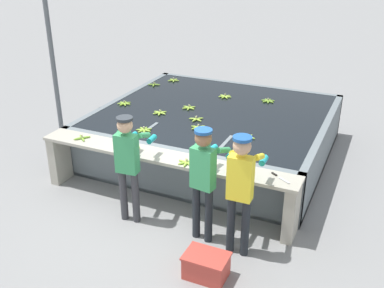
{
  "coord_description": "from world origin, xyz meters",
  "views": [
    {
      "loc": [
        2.93,
        -5.14,
        3.86
      ],
      "look_at": [
        0.0,
        1.31,
        0.62
      ],
      "focal_mm": 42.0,
      "sensor_mm": 36.0,
      "label": 1
    }
  ],
  "objects_px": {
    "banana_bunch_floating_3": "(268,101)",
    "banana_bunch_floating_4": "(189,108)",
    "banana_bunch_floating_5": "(198,127)",
    "worker_2": "(241,184)",
    "worker_1": "(204,174)",
    "banana_bunch_floating_6": "(144,130)",
    "banana_bunch_floating_7": "(196,119)",
    "banana_bunch_ledge_1": "(82,138)",
    "banana_bunch_floating_2": "(247,137)",
    "banana_bunch_floating_10": "(154,85)",
    "banana_bunch_floating_9": "(225,96)",
    "support_post_left": "(54,69)",
    "banana_bunch_ledge_0": "(132,148)",
    "worker_0": "(128,159)",
    "banana_bunch_floating_1": "(124,103)",
    "banana_bunch_floating_8": "(174,80)",
    "banana_bunch_ledge_2": "(187,162)",
    "crate": "(206,266)",
    "knife_0": "(278,176)"
  },
  "relations": [
    {
      "from": "banana_bunch_floating_3",
      "to": "banana_bunch_floating_4",
      "type": "distance_m",
      "value": 1.64
    },
    {
      "from": "banana_bunch_floating_5",
      "to": "worker_2",
      "type": "bearing_deg",
      "value": -52.55
    },
    {
      "from": "worker_1",
      "to": "banana_bunch_floating_6",
      "type": "distance_m",
      "value": 2.04
    },
    {
      "from": "banana_bunch_floating_7",
      "to": "banana_bunch_ledge_1",
      "type": "relative_size",
      "value": 1.16
    },
    {
      "from": "banana_bunch_floating_2",
      "to": "banana_bunch_ledge_1",
      "type": "distance_m",
      "value": 2.7
    },
    {
      "from": "banana_bunch_floating_4",
      "to": "banana_bunch_floating_10",
      "type": "height_order",
      "value": "same"
    },
    {
      "from": "worker_1",
      "to": "banana_bunch_floating_9",
      "type": "xyz_separation_m",
      "value": [
        -1.0,
        3.47,
        -0.11
      ]
    },
    {
      "from": "support_post_left",
      "to": "banana_bunch_ledge_0",
      "type": "bearing_deg",
      "value": -26.3
    },
    {
      "from": "worker_0",
      "to": "worker_1",
      "type": "xyz_separation_m",
      "value": [
        1.17,
        0.02,
        0.01
      ]
    },
    {
      "from": "banana_bunch_floating_1",
      "to": "support_post_left",
      "type": "height_order",
      "value": "support_post_left"
    },
    {
      "from": "banana_bunch_floating_9",
      "to": "banana_bunch_ledge_0",
      "type": "relative_size",
      "value": 1.0
    },
    {
      "from": "banana_bunch_floating_10",
      "to": "worker_1",
      "type": "bearing_deg",
      "value": -52.64
    },
    {
      "from": "worker_0",
      "to": "worker_1",
      "type": "distance_m",
      "value": 1.17
    },
    {
      "from": "worker_0",
      "to": "banana_bunch_floating_1",
      "type": "xyz_separation_m",
      "value": [
        -1.5,
        2.25,
        -0.1
      ]
    },
    {
      "from": "banana_bunch_ledge_0",
      "to": "banana_bunch_floating_8",
      "type": "bearing_deg",
      "value": 106.58
    },
    {
      "from": "banana_bunch_floating_6",
      "to": "banana_bunch_ledge_1",
      "type": "xyz_separation_m",
      "value": [
        -0.75,
        -0.72,
        0.0
      ]
    },
    {
      "from": "banana_bunch_floating_8",
      "to": "banana_bunch_ledge_0",
      "type": "height_order",
      "value": "banana_bunch_ledge_0"
    },
    {
      "from": "support_post_left",
      "to": "banana_bunch_floating_8",
      "type": "bearing_deg",
      "value": 60.77
    },
    {
      "from": "banana_bunch_ledge_2",
      "to": "banana_bunch_floating_1",
      "type": "bearing_deg",
      "value": 140.55
    },
    {
      "from": "banana_bunch_floating_9",
      "to": "crate",
      "type": "xyz_separation_m",
      "value": [
        1.36,
        -4.21,
        -0.74
      ]
    },
    {
      "from": "banana_bunch_floating_10",
      "to": "banana_bunch_floating_6",
      "type": "bearing_deg",
      "value": -64.89
    },
    {
      "from": "banana_bunch_ledge_1",
      "to": "banana_bunch_floating_3",
      "type": "bearing_deg",
      "value": 53.62
    },
    {
      "from": "banana_bunch_floating_2",
      "to": "banana_bunch_floating_9",
      "type": "xyz_separation_m",
      "value": [
        -1.07,
        1.81,
        -0.0
      ]
    },
    {
      "from": "banana_bunch_floating_3",
      "to": "banana_bunch_floating_5",
      "type": "bearing_deg",
      "value": -111.01
    },
    {
      "from": "banana_bunch_floating_3",
      "to": "banana_bunch_ledge_0",
      "type": "height_order",
      "value": "banana_bunch_ledge_0"
    },
    {
      "from": "knife_0",
      "to": "support_post_left",
      "type": "bearing_deg",
      "value": 166.67
    },
    {
      "from": "worker_0",
      "to": "banana_bunch_floating_8",
      "type": "distance_m",
      "value": 4.31
    },
    {
      "from": "banana_bunch_floating_1",
      "to": "banana_bunch_ledge_2",
      "type": "bearing_deg",
      "value": -39.45
    },
    {
      "from": "banana_bunch_floating_3",
      "to": "banana_bunch_ledge_1",
      "type": "distance_m",
      "value": 3.81
    },
    {
      "from": "banana_bunch_ledge_1",
      "to": "banana_bunch_ledge_2",
      "type": "relative_size",
      "value": 0.85
    },
    {
      "from": "banana_bunch_floating_2",
      "to": "banana_bunch_floating_3",
      "type": "distance_m",
      "value": 1.92
    },
    {
      "from": "banana_bunch_floating_6",
      "to": "banana_bunch_floating_10",
      "type": "xyz_separation_m",
      "value": [
        -1.11,
        2.37,
        0.0
      ]
    },
    {
      "from": "banana_bunch_floating_4",
      "to": "banana_bunch_floating_7",
      "type": "bearing_deg",
      "value": -52.81
    },
    {
      "from": "worker_2",
      "to": "banana_bunch_floating_4",
      "type": "relative_size",
      "value": 6.1
    },
    {
      "from": "banana_bunch_ledge_2",
      "to": "banana_bunch_floating_2",
      "type": "bearing_deg",
      "value": 67.84
    },
    {
      "from": "worker_1",
      "to": "banana_bunch_floating_7",
      "type": "distance_m",
      "value": 2.3
    },
    {
      "from": "banana_bunch_floating_5",
      "to": "banana_bunch_floating_9",
      "type": "bearing_deg",
      "value": 95.55
    },
    {
      "from": "banana_bunch_floating_5",
      "to": "banana_bunch_ledge_1",
      "type": "relative_size",
      "value": 1.18
    },
    {
      "from": "banana_bunch_floating_2",
      "to": "knife_0",
      "type": "xyz_separation_m",
      "value": [
        0.8,
        -1.09,
        -0.01
      ]
    },
    {
      "from": "banana_bunch_floating_5",
      "to": "banana_bunch_floating_1",
      "type": "bearing_deg",
      "value": 163.87
    },
    {
      "from": "banana_bunch_floating_1",
      "to": "banana_bunch_floating_5",
      "type": "xyz_separation_m",
      "value": [
        1.83,
        -0.53,
        0.0
      ]
    },
    {
      "from": "banana_bunch_floating_6",
      "to": "banana_bunch_floating_5",
      "type": "bearing_deg",
      "value": 31.12
    },
    {
      "from": "banana_bunch_ledge_1",
      "to": "banana_bunch_floating_10",
      "type": "bearing_deg",
      "value": 96.75
    },
    {
      "from": "banana_bunch_floating_2",
      "to": "knife_0",
      "type": "relative_size",
      "value": 0.9
    },
    {
      "from": "banana_bunch_floating_2",
      "to": "banana_bunch_ledge_0",
      "type": "height_order",
      "value": "banana_bunch_ledge_0"
    },
    {
      "from": "banana_bunch_floating_4",
      "to": "banana_bunch_ledge_2",
      "type": "xyz_separation_m",
      "value": [
        0.96,
        -2.14,
        0.0
      ]
    },
    {
      "from": "worker_0",
      "to": "banana_bunch_floating_10",
      "type": "xyz_separation_m",
      "value": [
        -1.57,
        3.61,
        -0.1
      ]
    },
    {
      "from": "banana_bunch_ledge_1",
      "to": "crate",
      "type": "bearing_deg",
      "value": -24.4
    },
    {
      "from": "worker_2",
      "to": "banana_bunch_floating_2",
      "type": "bearing_deg",
      "value": 105.35
    },
    {
      "from": "banana_bunch_floating_2",
      "to": "banana_bunch_floating_10",
      "type": "relative_size",
      "value": 1.0
    }
  ]
}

